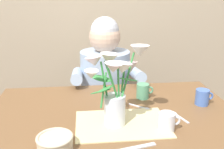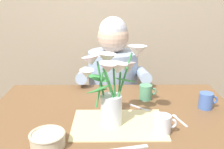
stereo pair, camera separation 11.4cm
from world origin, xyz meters
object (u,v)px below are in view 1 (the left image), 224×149
object	(u,v)px
seated_person	(105,98)
tea_cup	(167,122)
ceramic_bowl	(55,142)
ceramic_mug	(202,97)
dinner_knife	(132,148)
flower_vase	(116,83)
coffee_cup	(143,91)

from	to	relation	value
seated_person	tea_cup	bearing A→B (deg)	-78.04
ceramic_bowl	ceramic_mug	size ratio (longest dim) A/B	1.46
dinner_knife	tea_cup	size ratio (longest dim) A/B	2.04
flower_vase	ceramic_bowl	world-z (taller)	flower_vase
seated_person	ceramic_mug	world-z (taller)	seated_person
ceramic_bowl	dinner_knife	bearing A→B (deg)	-5.69
seated_person	flower_vase	bearing A→B (deg)	-92.60
ceramic_bowl	flower_vase	bearing A→B (deg)	34.12
ceramic_bowl	coffee_cup	world-z (taller)	coffee_cup
seated_person	tea_cup	distance (m)	0.85
flower_vase	tea_cup	xyz separation A→B (m)	(0.20, -0.08, -0.15)
coffee_cup	ceramic_bowl	bearing A→B (deg)	-134.06
ceramic_bowl	ceramic_mug	distance (m)	0.78
ceramic_mug	seated_person	bearing A→B (deg)	128.99
coffee_cup	tea_cup	xyz separation A→B (m)	(0.02, -0.35, 0.00)
flower_vase	tea_cup	bearing A→B (deg)	-20.82
flower_vase	dinner_knife	distance (m)	0.27
seated_person	flower_vase	size ratio (longest dim) A/B	3.29
seated_person	dinner_knife	size ratio (longest dim) A/B	5.97
ceramic_mug	coffee_cup	size ratio (longest dim) A/B	1.00
flower_vase	tea_cup	distance (m)	0.26
seated_person	ceramic_bowl	distance (m)	0.94
ceramic_bowl	ceramic_mug	xyz separation A→B (m)	(0.71, 0.33, 0.01)
ceramic_mug	tea_cup	distance (m)	0.35
seated_person	dinner_knife	xyz separation A→B (m)	(0.02, -0.91, 0.18)
flower_vase	dinner_knife	world-z (taller)	flower_vase
dinner_knife	ceramic_mug	distance (m)	0.55
flower_vase	ceramic_mug	xyz separation A→B (m)	(0.46, 0.16, -0.15)
seated_person	tea_cup	world-z (taller)	seated_person
ceramic_bowl	seated_person	bearing A→B (deg)	73.75
ceramic_bowl	tea_cup	xyz separation A→B (m)	(0.45, 0.09, 0.01)
flower_vase	ceramic_mug	bearing A→B (deg)	19.00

